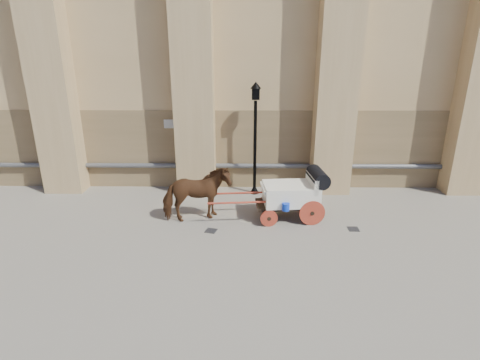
{
  "coord_description": "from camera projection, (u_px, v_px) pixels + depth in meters",
  "views": [
    {
      "loc": [
        0.8,
        -9.83,
        5.11
      ],
      "look_at": [
        0.66,
        1.03,
        1.32
      ],
      "focal_mm": 28.0,
      "sensor_mm": 36.0,
      "label": 1
    }
  ],
  "objects": [
    {
      "name": "horse",
      "position": [
        197.0,
        195.0,
        11.58
      ],
      "size": [
        2.24,
        1.51,
        1.73
      ],
      "primitive_type": "imported",
      "rotation": [
        0.0,
        0.0,
        1.87
      ],
      "color": "#573018",
      "rests_on": "ground"
    },
    {
      "name": "carriage",
      "position": [
        295.0,
        193.0,
        11.73
      ],
      "size": [
        3.77,
        1.41,
        1.62
      ],
      "rotation": [
        0.0,
        0.0,
        0.09
      ],
      "color": "black",
      "rests_on": "ground"
    },
    {
      "name": "street_lamp",
      "position": [
        255.0,
        136.0,
        13.39
      ],
      "size": [
        0.38,
        0.38,
        4.08
      ],
      "color": "black",
      "rests_on": "ground"
    },
    {
      "name": "ground",
      "position": [
        217.0,
        234.0,
        10.97
      ],
      "size": [
        90.0,
        90.0,
        0.0
      ],
      "primitive_type": "plane",
      "color": "slate",
      "rests_on": "ground"
    },
    {
      "name": "drain_grate_near",
      "position": [
        211.0,
        231.0,
        11.15
      ],
      "size": [
        0.4,
        0.4,
        0.01
      ],
      "primitive_type": "cube",
      "rotation": [
        0.0,
        0.0,
        -0.28
      ],
      "color": "black",
      "rests_on": "ground"
    },
    {
      "name": "drain_grate_far",
      "position": [
        353.0,
        229.0,
        11.25
      ],
      "size": [
        0.32,
        0.32,
        0.01
      ],
      "primitive_type": "cube",
      "rotation": [
        0.0,
        0.0,
        0.0
      ],
      "color": "black",
      "rests_on": "ground"
    }
  ]
}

